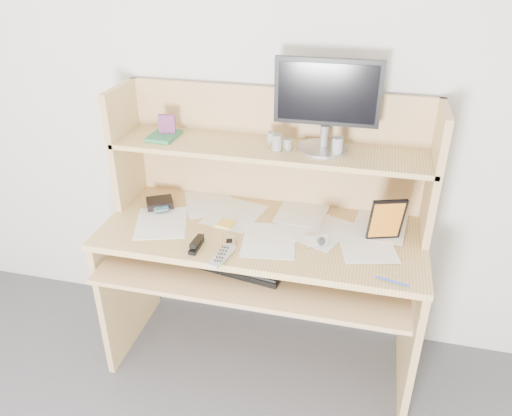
% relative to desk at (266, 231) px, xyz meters
% --- Properties ---
extents(back_wall, '(3.60, 0.04, 2.50)m').
position_rel_desk_xyz_m(back_wall, '(0.00, 0.24, 0.56)').
color(back_wall, silver).
rests_on(back_wall, floor).
extents(desk, '(1.40, 0.70, 1.30)m').
position_rel_desk_xyz_m(desk, '(0.00, 0.00, 0.00)').
color(desk, tan).
rests_on(desk, floor).
extents(paper_clutter, '(1.32, 0.54, 0.01)m').
position_rel_desk_xyz_m(paper_clutter, '(0.00, -0.08, 0.06)').
color(paper_clutter, silver).
rests_on(paper_clutter, desk).
extents(keyboard, '(0.54, 0.27, 0.04)m').
position_rel_desk_xyz_m(keyboard, '(-0.12, -0.22, -0.03)').
color(keyboard, black).
rests_on(keyboard, desk).
extents(tv_remote, '(0.08, 0.17, 0.02)m').
position_rel_desk_xyz_m(tv_remote, '(-0.10, -0.34, 0.07)').
color(tv_remote, '#A7A6A1').
rests_on(tv_remote, paper_clutter).
extents(flip_phone, '(0.06, 0.08, 0.02)m').
position_rel_desk_xyz_m(flip_phone, '(-0.10, -0.23, 0.07)').
color(flip_phone, silver).
rests_on(flip_phone, paper_clutter).
extents(stapler, '(0.03, 0.11, 0.03)m').
position_rel_desk_xyz_m(stapler, '(-0.23, -0.29, 0.08)').
color(stapler, black).
rests_on(stapler, paper_clutter).
extents(wallet, '(0.15, 0.14, 0.03)m').
position_rel_desk_xyz_m(wallet, '(-0.52, 0.01, 0.08)').
color(wallet, black).
rests_on(wallet, paper_clutter).
extents(sticky_note_pad, '(0.08, 0.08, 0.01)m').
position_rel_desk_xyz_m(sticky_note_pad, '(-0.16, -0.08, 0.06)').
color(sticky_note_pad, '#FFF343').
rests_on(sticky_note_pad, desk).
extents(digital_camera, '(0.09, 0.07, 0.05)m').
position_rel_desk_xyz_m(digital_camera, '(0.25, -0.15, 0.09)').
color(digital_camera, silver).
rests_on(digital_camera, paper_clutter).
extents(game_case, '(0.14, 0.06, 0.20)m').
position_rel_desk_xyz_m(game_case, '(0.52, -0.05, 0.16)').
color(game_case, black).
rests_on(game_case, paper_clutter).
extents(blue_pen, '(0.12, 0.04, 0.01)m').
position_rel_desk_xyz_m(blue_pen, '(0.55, -0.34, 0.07)').
color(blue_pen, '#163BAA').
rests_on(blue_pen, paper_clutter).
extents(card_box, '(0.08, 0.04, 0.10)m').
position_rel_desk_xyz_m(card_box, '(-0.47, 0.08, 0.44)').
color(card_box, maroon).
rests_on(card_box, desk).
extents(shelf_book, '(0.12, 0.17, 0.02)m').
position_rel_desk_xyz_m(shelf_book, '(-0.49, 0.06, 0.39)').
color(shelf_book, '#338145').
rests_on(shelf_book, desk).
extents(chip_stack_a, '(0.04, 0.04, 0.05)m').
position_rel_desk_xyz_m(chip_stack_a, '(-0.00, 0.10, 0.41)').
color(chip_stack_a, black).
rests_on(chip_stack_a, desk).
extents(chip_stack_b, '(0.05, 0.05, 0.07)m').
position_rel_desk_xyz_m(chip_stack_b, '(0.04, 0.03, 0.42)').
color(chip_stack_b, white).
rests_on(chip_stack_b, desk).
extents(chip_stack_c, '(0.04, 0.04, 0.05)m').
position_rel_desk_xyz_m(chip_stack_c, '(0.08, 0.05, 0.41)').
color(chip_stack_c, black).
rests_on(chip_stack_c, desk).
extents(chip_stack_d, '(0.05, 0.05, 0.08)m').
position_rel_desk_xyz_m(chip_stack_d, '(0.29, 0.03, 0.43)').
color(chip_stack_d, silver).
rests_on(chip_stack_d, desk).
extents(monitor, '(0.44, 0.22, 0.38)m').
position_rel_desk_xyz_m(monitor, '(0.23, 0.10, 0.59)').
color(monitor, '#ABABB0').
rests_on(monitor, desk).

